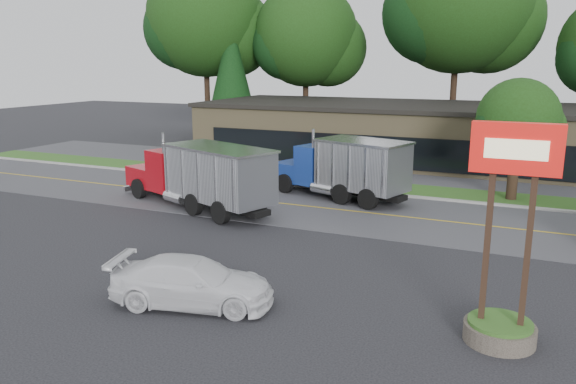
# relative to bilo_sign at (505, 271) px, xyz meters

# --- Properties ---
(ground) EXTENTS (140.00, 140.00, 0.00)m
(ground) POSITION_rel_bilo_sign_xyz_m (-10.50, 2.50, -2.02)
(ground) COLOR #36363B
(ground) RESTS_ON ground
(road) EXTENTS (60.00, 8.00, 0.02)m
(road) POSITION_rel_bilo_sign_xyz_m (-10.50, 11.50, -2.02)
(road) COLOR #57575C
(road) RESTS_ON ground
(center_line) EXTENTS (60.00, 0.12, 0.01)m
(center_line) POSITION_rel_bilo_sign_xyz_m (-10.50, 11.50, -2.02)
(center_line) COLOR gold
(center_line) RESTS_ON ground
(curb) EXTENTS (60.00, 0.30, 0.12)m
(curb) POSITION_rel_bilo_sign_xyz_m (-10.50, 15.70, -2.02)
(curb) COLOR #9E9E99
(curb) RESTS_ON ground
(grass_verge) EXTENTS (60.00, 3.40, 0.03)m
(grass_verge) POSITION_rel_bilo_sign_xyz_m (-10.50, 17.50, -2.02)
(grass_verge) COLOR #366322
(grass_verge) RESTS_ON ground
(far_parking) EXTENTS (60.00, 7.00, 0.02)m
(far_parking) POSITION_rel_bilo_sign_xyz_m (-10.50, 22.50, -2.02)
(far_parking) COLOR #57575C
(far_parking) RESTS_ON ground
(strip_mall) EXTENTS (32.00, 12.00, 4.00)m
(strip_mall) POSITION_rel_bilo_sign_xyz_m (-8.50, 28.50, -0.02)
(strip_mall) COLOR #8F7D58
(strip_mall) RESTS_ON ground
(bilo_sign) EXTENTS (2.20, 1.90, 5.95)m
(bilo_sign) POSITION_rel_bilo_sign_xyz_m (0.00, 0.00, 0.00)
(bilo_sign) COLOR #6B6054
(bilo_sign) RESTS_ON ground
(tree_far_a) EXTENTS (12.23, 11.51, 17.45)m
(tree_far_a) POSITION_rel_bilo_sign_xyz_m (-30.31, 34.65, 9.11)
(tree_far_a) COLOR #382619
(tree_far_a) RESTS_ON ground
(tree_far_b) EXTENTS (10.44, 9.83, 14.90)m
(tree_far_b) POSITION_rel_bilo_sign_xyz_m (-20.34, 36.63, 7.49)
(tree_far_b) COLOR #382619
(tree_far_b) RESTS_ON ground
(tree_far_c) EXTENTS (13.22, 12.44, 18.85)m
(tree_far_c) POSITION_rel_bilo_sign_xyz_m (-6.30, 36.66, 10.01)
(tree_far_c) COLOR #382619
(tree_far_c) RESTS_ON ground
(evergreen_left) EXTENTS (5.17, 5.17, 11.75)m
(evergreen_left) POSITION_rel_bilo_sign_xyz_m (-26.50, 32.50, 4.44)
(evergreen_left) COLOR #382619
(evergreen_left) RESTS_ON ground
(tree_verge) EXTENTS (4.65, 4.38, 6.63)m
(tree_verge) POSITION_rel_bilo_sign_xyz_m (-0.43, 17.56, 2.20)
(tree_verge) COLOR #382619
(tree_verge) RESTS_ON ground
(dump_truck_red) EXTENTS (10.33, 5.91, 3.36)m
(dump_truck_red) POSITION_rel_bilo_sign_xyz_m (-15.02, 8.89, -0.21)
(dump_truck_red) COLOR black
(dump_truck_red) RESTS_ON ground
(dump_truck_blue) EXTENTS (8.43, 4.86, 3.36)m
(dump_truck_blue) POSITION_rel_bilo_sign_xyz_m (-8.97, 13.93, -0.22)
(dump_truck_blue) COLOR black
(dump_truck_blue) RESTS_ON ground
(rally_car) EXTENTS (5.45, 3.25, 1.48)m
(rally_car) POSITION_rel_bilo_sign_xyz_m (-8.96, -1.31, -1.28)
(rally_car) COLOR white
(rally_car) RESTS_ON ground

